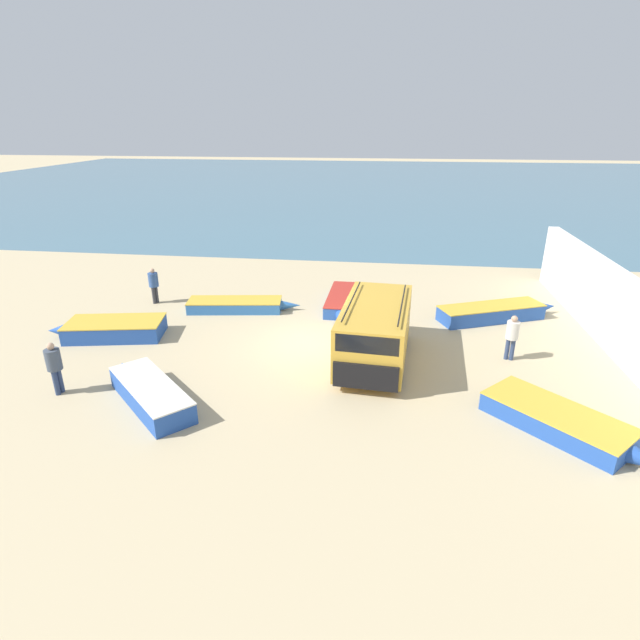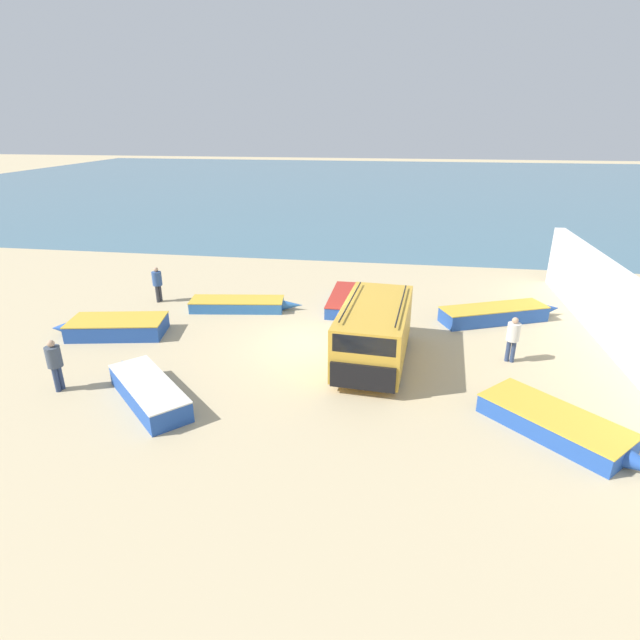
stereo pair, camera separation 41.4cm
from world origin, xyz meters
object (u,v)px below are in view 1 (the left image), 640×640
Objects in this scene: fisherman_2 at (512,334)px; parked_van at (375,331)px; fishing_rowboat_1 at (112,329)px; fishing_rowboat_4 at (149,391)px; fisherman_0 at (154,282)px; fishing_rowboat_2 at (560,421)px; fishing_rowboat_5 at (238,305)px; fisherman_1 at (54,364)px; fishing_rowboat_3 at (495,312)px; fishing_rowboat_0 at (346,301)px.

parked_van is at bearing -64.15° from fisherman_2.
fishing_rowboat_4 is (3.60, -4.42, 0.00)m from fishing_rowboat_1.
fishing_rowboat_4 is at bearing -44.79° from fisherman_0.
fishing_rowboat_2 is (15.44, -4.40, -0.05)m from fishing_rowboat_1.
fisherman_2 is at bearing 169.15° from fishing_rowboat_1.
parked_van is 1.03× the size of fishing_rowboat_5.
parked_van reaches higher than fishing_rowboat_1.
fisherman_1 is (-9.65, -3.52, -0.14)m from parked_van.
fisherman_2 reaches higher than fisherman_0.
parked_van is at bearing -159.67° from fishing_rowboat_3.
fisherman_2 is (10.93, -3.53, 0.75)m from fishing_rowboat_5.
fisherman_2 is (11.41, 4.38, 0.67)m from fishing_rowboat_4.
fishing_rowboat_2 is 2.45× the size of fisherman_0.
fishing_rowboat_4 is at bearing -52.37° from fisherman_2.
fishing_rowboat_1 is at bearing -67.96° from fisherman_0.
fishing_rowboat_0 reaches higher than fishing_rowboat_5.
fishing_rowboat_4 is at bearing -135.87° from fishing_rowboat_2.
fisherman_2 is (15.01, -0.04, 0.67)m from fishing_rowboat_1.
fisherman_1 is (-8.19, -8.93, 0.75)m from fishing_rowboat_0.
fisherman_0 is (-10.28, 4.75, -0.18)m from parked_van.
fishing_rowboat_3 is at bearing 135.27° from fishing_rowboat_2.
parked_van is at bearing -42.83° from fishing_rowboat_5.
fishing_rowboat_2 is 1.05× the size of fishing_rowboat_4.
fishing_rowboat_3 is (-0.18, 8.31, 0.04)m from fishing_rowboat_2.
fishing_rowboat_1 is at bearing -6.92° from fishing_rowboat_4.
fishing_rowboat_1 is at bearing -151.87° from fishing_rowboat_2.
parked_van reaches higher than fisherman_1.
fisherman_0 is at bearing -100.52° from fishing_rowboat_1.
parked_van is 3.13× the size of fisherman_2.
fishing_rowboat_4 is at bearing 118.45° from fishing_rowboat_1.
fisherman_0 is 8.29m from fisherman_1.
fishing_rowboat_2 is 0.81× the size of fishing_rowboat_5.
fishing_rowboat_4 is (-5.20, -9.02, 0.06)m from fishing_rowboat_0.
fishing_rowboat_4 is at bearing 6.57° from fisherman_1.
fisherman_0 is at bearing 102.64° from fisherman_1.
fishing_rowboat_5 is at bearing -120.22° from parked_van.
parked_van is 3.14× the size of fisherman_0.
fishing_rowboat_2 is at bearing 153.38° from fishing_rowboat_1.
fishing_rowboat_3 is 11.19m from fishing_rowboat_5.
parked_van reaches higher than fishing_rowboat_4.
fisherman_0 is (-15.46, 8.34, 0.71)m from fishing_rowboat_2.
fisherman_0 is at bearing -22.71° from fishing_rowboat_4.
fisherman_0 reaches higher than fishing_rowboat_2.
fishing_rowboat_3 is 16.83m from fisherman_1.
fisherman_0 is at bearing -164.32° from fishing_rowboat_2.
fishing_rowboat_2 is at bearing 22.22° from fisherman_2.
fisherman_1 reaches higher than fishing_rowboat_3.
fishing_rowboat_5 is 2.94× the size of fisherman_1.
fishing_rowboat_0 is 12.14m from fisherman_1.
fishing_rowboat_4 is (-11.84, -0.02, 0.05)m from fishing_rowboat_2.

